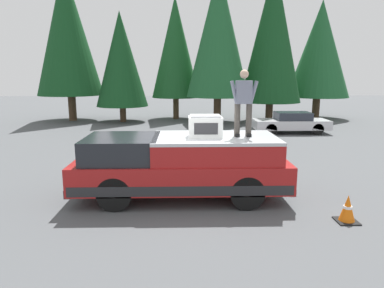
{
  "coord_description": "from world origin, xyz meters",
  "views": [
    {
      "loc": [
        -8.74,
        0.04,
        3.22
      ],
      "look_at": [
        0.59,
        -0.21,
        1.35
      ],
      "focal_mm": 32.57,
      "sensor_mm": 36.0,
      "label": 1
    }
  ],
  "objects_px": {
    "compressor_unit": "(205,126)",
    "traffic_cone": "(347,209)",
    "pickup_truck": "(181,166)",
    "parked_car_silver": "(291,123)",
    "person_on_truck_bed": "(244,101)"
  },
  "relations": [
    {
      "from": "traffic_cone",
      "to": "parked_car_silver",
      "type": "bearing_deg",
      "value": -11.42
    },
    {
      "from": "pickup_truck",
      "to": "person_on_truck_bed",
      "type": "xyz_separation_m",
      "value": [
        0.0,
        -1.59,
        1.68
      ]
    },
    {
      "from": "traffic_cone",
      "to": "compressor_unit",
      "type": "bearing_deg",
      "value": 62.54
    },
    {
      "from": "compressor_unit",
      "to": "person_on_truck_bed",
      "type": "distance_m",
      "value": 1.16
    },
    {
      "from": "person_on_truck_bed",
      "to": "traffic_cone",
      "type": "bearing_deg",
      "value": -128.6
    },
    {
      "from": "pickup_truck",
      "to": "person_on_truck_bed",
      "type": "relative_size",
      "value": 3.28
    },
    {
      "from": "compressor_unit",
      "to": "person_on_truck_bed",
      "type": "xyz_separation_m",
      "value": [
        0.08,
        -0.98,
        0.62
      ]
    },
    {
      "from": "compressor_unit",
      "to": "traffic_cone",
      "type": "height_order",
      "value": "compressor_unit"
    },
    {
      "from": "compressor_unit",
      "to": "person_on_truck_bed",
      "type": "height_order",
      "value": "person_on_truck_bed"
    },
    {
      "from": "person_on_truck_bed",
      "to": "parked_car_silver",
      "type": "relative_size",
      "value": 0.41
    },
    {
      "from": "traffic_cone",
      "to": "pickup_truck",
      "type": "bearing_deg",
      "value": 65.64
    },
    {
      "from": "compressor_unit",
      "to": "parked_car_silver",
      "type": "relative_size",
      "value": 0.2
    },
    {
      "from": "parked_car_silver",
      "to": "traffic_cone",
      "type": "xyz_separation_m",
      "value": [
        -11.97,
        2.42,
        -0.29
      ]
    },
    {
      "from": "pickup_truck",
      "to": "compressor_unit",
      "type": "height_order",
      "value": "compressor_unit"
    },
    {
      "from": "pickup_truck",
      "to": "compressor_unit",
      "type": "distance_m",
      "value": 1.22
    }
  ]
}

